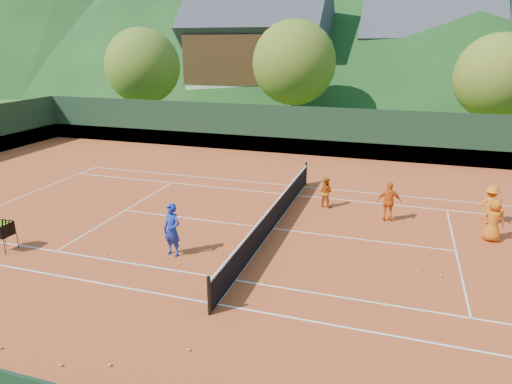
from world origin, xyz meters
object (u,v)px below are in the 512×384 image
(student_c, at_px, (494,220))
(tennis_net, at_px, (273,216))
(student_b, at_px, (389,202))
(student_d, at_px, (490,205))
(chalet_mid, at_px, (426,61))
(coach, at_px, (172,230))
(ball_hopper, at_px, (2,230))
(student_a, at_px, (325,192))
(chalet_left, at_px, (259,53))

(student_c, xyz_separation_m, tennis_net, (-7.63, -1.30, -0.27))
(student_b, relative_size, tennis_net, 0.13)
(student_d, distance_m, tennis_net, 8.34)
(student_c, distance_m, chalet_mid, 33.01)
(coach, bearing_deg, ball_hopper, -151.43)
(student_a, xyz_separation_m, student_d, (6.32, -0.01, 0.11))
(student_b, xyz_separation_m, chalet_mid, (1.93, 31.87, 4.18))
(student_d, distance_m, chalet_mid, 31.34)
(coach, bearing_deg, student_c, 37.98)
(ball_hopper, xyz_separation_m, chalet_left, (-1.93, 34.56, 4.88))
(chalet_left, bearing_deg, tennis_net, -71.57)
(chalet_mid, bearing_deg, chalet_left, -165.96)
(coach, relative_size, student_b, 1.12)
(student_d, relative_size, tennis_net, 0.13)
(ball_hopper, height_order, chalet_mid, chalet_mid)
(tennis_net, distance_m, chalet_mid, 34.81)
(student_b, distance_m, student_d, 3.81)
(student_c, distance_m, tennis_net, 7.75)
(chalet_left, distance_m, chalet_mid, 16.51)
(student_d, xyz_separation_m, chalet_left, (-17.78, 27.01, 4.86))
(student_a, distance_m, chalet_left, 29.75)
(ball_hopper, bearing_deg, chalet_left, 93.19)
(chalet_left, bearing_deg, student_a, -67.01)
(student_d, bearing_deg, chalet_left, -50.70)
(student_a, height_order, chalet_mid, chalet_mid)
(coach, bearing_deg, chalet_left, 117.03)
(chalet_left, bearing_deg, ball_hopper, -86.81)
(student_d, bearing_deg, tennis_net, 26.97)
(student_c, distance_m, chalet_left, 34.03)
(student_b, relative_size, student_d, 1.04)
(coach, bearing_deg, chalet_mid, 91.40)
(coach, bearing_deg, student_a, 71.46)
(student_b, distance_m, ball_hopper, 13.87)
(coach, distance_m, chalet_left, 34.31)
(coach, relative_size, chalet_left, 0.13)
(student_c, bearing_deg, coach, 25.78)
(student_b, height_order, chalet_left, chalet_left)
(student_a, height_order, tennis_net, student_a)
(student_a, relative_size, student_d, 0.85)
(chalet_mid, bearing_deg, student_b, -93.46)
(student_a, xyz_separation_m, student_c, (6.17, -1.70, 0.12))
(student_d, distance_m, chalet_left, 32.70)
(student_d, xyz_separation_m, chalet_mid, (-1.78, 31.01, 4.21))
(chalet_left, bearing_deg, student_d, -56.64)
(tennis_net, height_order, ball_hopper, tennis_net)
(student_c, relative_size, chalet_left, 0.11)
(student_a, bearing_deg, student_c, 176.42)
(ball_hopper, bearing_deg, student_c, 20.47)
(student_a, bearing_deg, student_d, -168.27)
(tennis_net, bearing_deg, student_c, 9.67)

